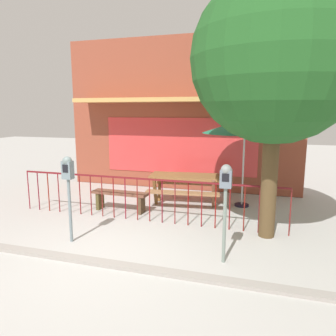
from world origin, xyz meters
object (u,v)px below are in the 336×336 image
at_px(picnic_table_left, 185,181).
at_px(patio_umbrella, 245,127).
at_px(parking_meter_far, 68,176).
at_px(street_tree, 276,59).
at_px(patio_bench, 120,197).
at_px(parking_meter_near, 226,188).

height_order(picnic_table_left, patio_umbrella, patio_umbrella).
xyz_separation_m(parking_meter_far, street_tree, (3.49, 1.32, 2.07)).
relative_size(patio_umbrella, patio_bench, 1.57).
relative_size(patio_umbrella, street_tree, 0.45).
bearing_deg(street_tree, parking_meter_far, -159.27).
relative_size(picnic_table_left, parking_meter_far, 1.20).
bearing_deg(parking_meter_near, parking_meter_far, 179.74).
relative_size(picnic_table_left, patio_bench, 1.37).
bearing_deg(patio_umbrella, patio_bench, -155.78).
xyz_separation_m(picnic_table_left, street_tree, (2.03, -1.64, 2.70)).
height_order(picnic_table_left, parking_meter_far, parking_meter_far).
distance_m(patio_bench, parking_meter_near, 3.48).
xyz_separation_m(patio_umbrella, parking_meter_near, (-0.07, -3.22, -0.79)).
bearing_deg(parking_meter_near, patio_bench, 144.39).
xyz_separation_m(patio_umbrella, patio_bench, (-2.81, -1.26, -1.67)).
distance_m(picnic_table_left, patio_bench, 1.73).
distance_m(picnic_table_left, parking_meter_near, 3.33).
distance_m(patio_umbrella, parking_meter_far, 4.39).
relative_size(parking_meter_far, street_tree, 0.33).
height_order(patio_bench, street_tree, street_tree).
xyz_separation_m(parking_meter_near, parking_meter_far, (-2.82, 0.01, 0.00)).
bearing_deg(parking_meter_far, parking_meter_near, -0.26).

